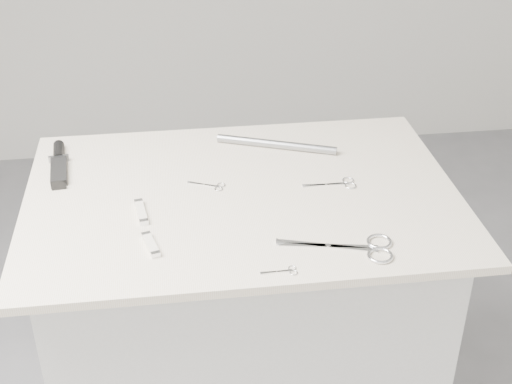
{
  "coord_description": "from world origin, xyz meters",
  "views": [
    {
      "loc": [
        -0.15,
        -1.4,
        1.78
      ],
      "look_at": [
        0.03,
        -0.0,
        0.92
      ],
      "focal_mm": 50.0,
      "sensor_mm": 36.0,
      "label": 1
    }
  ],
  "objects": [
    {
      "name": "display_board",
      "position": [
        0.0,
        0.0,
        0.91
      ],
      "size": [
        1.0,
        0.7,
        0.02
      ],
      "primitive_type": "cube",
      "color": "beige",
      "rests_on": "plinth"
    },
    {
      "name": "metal_rail",
      "position": [
        0.11,
        0.21,
        0.93
      ],
      "size": [
        0.3,
        0.13,
        0.02
      ],
      "primitive_type": "cylinder",
      "rotation": [
        0.0,
        1.57,
        -0.37
      ],
      "color": "gray",
      "rests_on": "display_board"
    },
    {
      "name": "embroidery_scissors_b",
      "position": [
        -0.07,
        0.04,
        0.92
      ],
      "size": [
        0.09,
        0.06,
        0.0
      ],
      "rotation": [
        0.0,
        0.0,
        -0.41
      ],
      "color": "silver",
      "rests_on": "display_board"
    },
    {
      "name": "plinth",
      "position": [
        0.0,
        0.0,
        0.45
      ],
      "size": [
        0.9,
        0.6,
        0.9
      ],
      "primitive_type": "cube",
      "color": "silver",
      "rests_on": "ground"
    },
    {
      "name": "pocket_knife_a",
      "position": [
        -0.23,
        -0.06,
        0.93
      ],
      "size": [
        0.03,
        0.1,
        0.01
      ],
      "rotation": [
        0.0,
        0.0,
        1.72
      ],
      "color": "silver",
      "rests_on": "display_board"
    },
    {
      "name": "tiny_scissors",
      "position": [
        0.05,
        -0.31,
        0.92
      ],
      "size": [
        0.07,
        0.03,
        0.0
      ],
      "rotation": [
        0.0,
        0.0,
        0.02
      ],
      "color": "silver",
      "rests_on": "display_board"
    },
    {
      "name": "sheathed_knife",
      "position": [
        -0.43,
        0.19,
        0.93
      ],
      "size": [
        0.05,
        0.21,
        0.03
      ],
      "rotation": [
        0.0,
        0.0,
        1.67
      ],
      "color": "black",
      "rests_on": "display_board"
    },
    {
      "name": "pocket_knife_b",
      "position": [
        -0.21,
        -0.19,
        0.93
      ],
      "size": [
        0.04,
        0.09,
        0.01
      ],
      "rotation": [
        0.0,
        0.0,
        1.83
      ],
      "color": "silver",
      "rests_on": "display_board"
    },
    {
      "name": "large_shears",
      "position": [
        0.22,
        -0.25,
        0.92
      ],
      "size": [
        0.24,
        0.12,
        0.01
      ],
      "rotation": [
        0.0,
        0.0,
        -0.24
      ],
      "color": "silver",
      "rests_on": "display_board"
    },
    {
      "name": "embroidery_scissors_a",
      "position": [
        0.23,
        0.01,
        0.92
      ],
      "size": [
        0.13,
        0.05,
        0.0
      ],
      "rotation": [
        0.0,
        0.0,
        -0.02
      ],
      "color": "silver",
      "rests_on": "display_board"
    }
  ]
}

